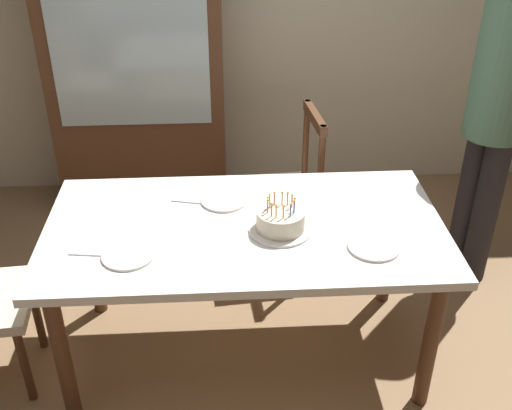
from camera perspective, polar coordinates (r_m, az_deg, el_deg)
The scene contains 12 objects.
ground at distance 3.19m, azimuth -0.92°, elevation -13.39°, with size 6.40×6.40×0.00m, color #93704C.
back_wall at distance 4.23m, azimuth -2.27°, elevation 18.31°, with size 6.40×0.10×2.60m, color beige.
dining_table at distance 2.76m, azimuth -1.04°, elevation -3.36°, with size 1.77×0.93×0.76m.
birthday_cake at distance 2.65m, azimuth 2.31°, elevation -1.52°, with size 0.28×0.28×0.17m.
plate_near_celebrant at distance 2.56m, azimuth -11.82°, elevation -4.58°, with size 0.22×0.22×0.01m, color silver.
plate_far_side at distance 2.88m, azimuth -2.99°, elevation 0.46°, with size 0.22×0.22×0.01m, color silver.
plate_near_guest at distance 2.60m, azimuth 10.92°, elevation -3.82°, with size 0.22×0.22×0.01m, color silver.
fork_near_celebrant at distance 2.61m, azimuth -15.25°, elevation -4.47°, with size 0.18×0.02×0.01m, color silver.
fork_far_side at distance 2.89m, azimuth -6.17°, elevation 0.29°, with size 0.18×0.02×0.01m, color silver.
chair_spindle_back at distance 3.55m, azimuth 2.50°, elevation 1.11°, with size 0.48×0.48×0.95m.
person_guest at distance 3.41m, azimuth 21.68°, elevation 8.60°, with size 0.32×0.32×1.83m.
china_cabinet at distance 4.07m, azimuth -11.04°, elevation 12.21°, with size 1.10×0.45×1.90m.
Camera 1 is at (-0.08, -2.27, 2.23)m, focal length 42.90 mm.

